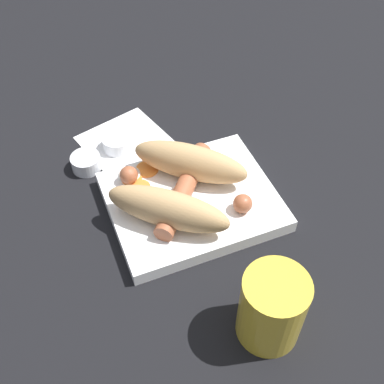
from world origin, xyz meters
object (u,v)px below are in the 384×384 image
Objects in this scene: food_tray at (192,201)px; drink_glass at (272,308)px; condiment_cup_near at (117,144)px; sausage at (184,189)px; bread_roll at (179,184)px; condiment_cup_far at (86,163)px.

food_tray is 2.34× the size of drink_glass.
condiment_cup_near reaches higher than food_tray.
bread_roll is at bearing 13.18° from sausage.
condiment_cup_far is (0.12, -0.13, -0.03)m from sausage.
condiment_cup_near is (0.06, -0.16, -0.03)m from sausage.
drink_glass is (-0.14, 0.36, 0.04)m from condiment_cup_far.
drink_glass is (-0.02, 0.22, 0.02)m from sausage.
food_tray is 5.11× the size of condiment_cup_near.
bread_roll is 0.18m from condiment_cup_far.
sausage is (-0.01, -0.00, -0.02)m from bread_roll.
food_tray is 5.11× the size of condiment_cup_far.
food_tray is at bearing 132.64° from condiment_cup_far.
condiment_cup_near and condiment_cup_far have the same top height.
food_tray is 0.18m from condiment_cup_near.
sausage is 0.23m from drink_glass.
drink_glass reaches higher than sausage.
food_tray is 1.07× the size of bread_roll.
food_tray is at bearing 165.17° from bread_roll.
sausage is at bearing -84.28° from drink_glass.
sausage is 3.42× the size of condiment_cup_far.
condiment_cup_far is at bearing -47.36° from food_tray.
sausage is 0.17m from condiment_cup_near.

